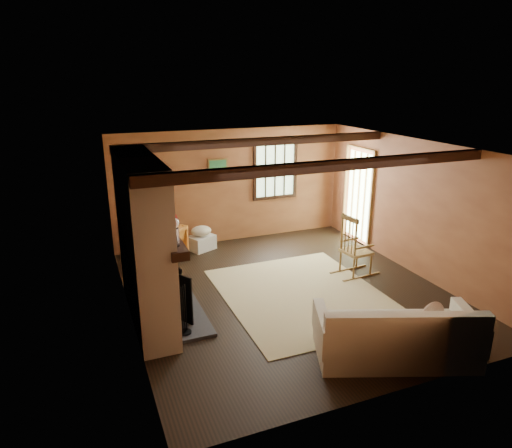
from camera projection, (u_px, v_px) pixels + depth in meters
name	position (u px, v px, depth m)	size (l,w,h in m)	color
ground	(286.00, 292.00, 7.60)	(5.50, 5.50, 0.00)	black
room_envelope	(294.00, 192.00, 7.39)	(5.02, 5.52, 2.44)	#9D5D37
fireplace	(146.00, 248.00, 6.47)	(1.02, 2.30, 2.40)	#9A4A3B
rug	(302.00, 294.00, 7.49)	(2.50, 3.00, 0.01)	tan
rocking_chair	(355.00, 250.00, 8.12)	(0.85, 0.50, 1.12)	tan
sofa	(397.00, 338.00, 5.72)	(2.17, 1.53, 0.80)	silver
firewood_pile	(149.00, 250.00, 9.10)	(0.63, 0.12, 0.23)	brown
laundry_basket	(202.00, 243.00, 9.40)	(0.50, 0.38, 0.30)	silver
basket_pillow	(201.00, 231.00, 9.32)	(0.42, 0.34, 0.21)	silver
armchair	(161.00, 243.00, 8.78)	(0.74, 0.77, 0.70)	#BF6026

